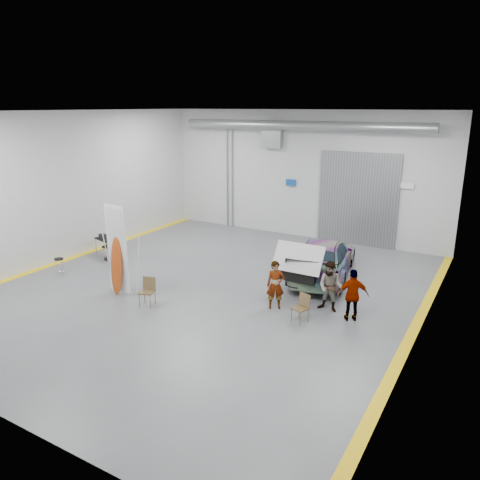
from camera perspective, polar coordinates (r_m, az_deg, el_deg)
The scene contains 13 objects.
ground at distance 16.52m, azimuth -3.88°, elevation -5.90°, with size 16.00×16.00×0.00m, color #55575C.
room_shell at distance 17.21m, azimuth 0.72°, elevation 9.09°, with size 14.02×16.18×6.01m.
sedan_car at distance 17.63m, azimuth 10.07°, elevation -2.19°, with size 2.02×4.95×1.44m, color white.
person_a at distance 14.71m, azimuth 4.35°, elevation -5.49°, with size 0.56×0.37×1.55m, color #895A4B.
person_b at distance 14.74m, azimuth 10.97°, elevation -5.59°, with size 0.78×0.60×1.61m, color slate.
person_c at distance 14.25m, azimuth 13.59°, elevation -6.55°, with size 0.93×0.38×1.60m, color #A56737.
surfboard_display at distance 16.09m, azimuth -14.75°, elevation -2.02°, with size 0.92×0.30×3.26m.
folding_chair_near at distance 15.30m, azimuth -11.21°, elevation -6.88°, with size 0.53×0.56×0.91m.
folding_chair_far at distance 14.06m, azimuth 7.32°, elevation -8.89°, with size 0.51×0.54×0.86m.
shop_stool at distance 18.84m, azimuth -21.13°, elevation -3.08°, with size 0.35×0.35×0.68m.
work_table at distance 20.72m, azimuth -16.08°, elevation 0.16°, with size 1.24×0.85×0.92m.
office_chair at distance 20.15m, azimuth -15.36°, elevation -0.86°, with size 0.60×0.60×1.13m.
trunk_lid at distance 15.43m, azimuth 7.30°, elevation -1.85°, with size 1.67×1.02×0.04m, color silver.
Camera 1 is at (8.66, -12.64, 6.18)m, focal length 35.00 mm.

